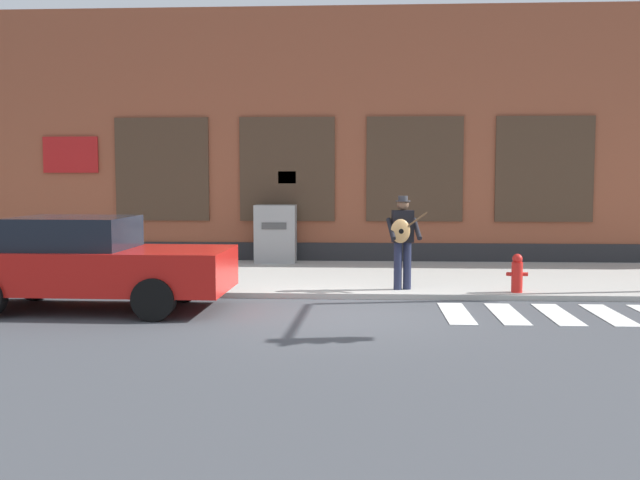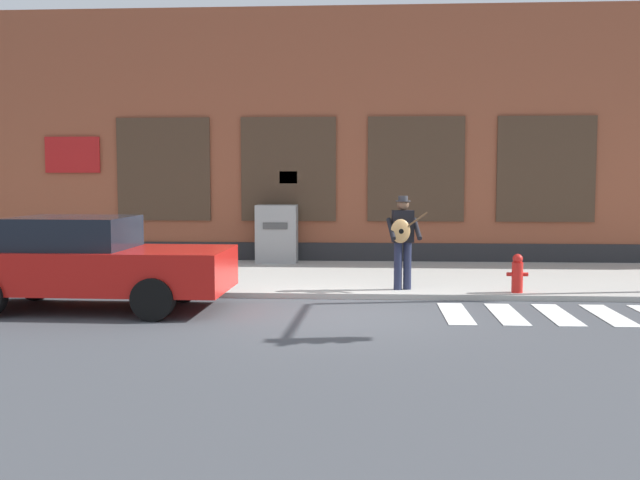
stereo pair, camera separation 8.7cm
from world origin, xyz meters
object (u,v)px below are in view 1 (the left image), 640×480
Objects in this scene: busker at (402,236)px; fire_hydrant at (517,273)px; red_car at (86,263)px; utility_box at (276,234)px.

busker is 2.48× the size of fire_hydrant.
red_car is 2.67× the size of busker.
fire_hydrant is (7.32, 1.60, -0.32)m from red_car.
fire_hydrant is (2.05, -0.21, -0.64)m from busker.
fire_hydrant is at bearing -42.36° from utility_box.
fire_hydrant is at bearing -5.81° from busker.
red_car reaches higher than utility_box.
utility_box is at bearing 68.29° from red_car.
red_car is at bearing -167.64° from fire_hydrant.
fire_hydrant is at bearing 12.36° from red_car.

